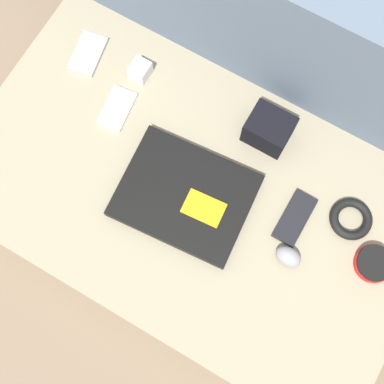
# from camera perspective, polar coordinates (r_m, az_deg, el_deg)

# --- Properties ---
(ground_plane) EXTENTS (8.00, 8.00, 0.00)m
(ground_plane) POSITION_cam_1_polar(r_m,az_deg,el_deg) (1.32, 0.00, -1.32)
(ground_plane) COLOR #7A6651
(couch_seat) EXTENTS (1.08, 0.63, 0.10)m
(couch_seat) POSITION_cam_1_polar(r_m,az_deg,el_deg) (1.28, 0.00, -0.80)
(couch_seat) COLOR gray
(couch_seat) RESTS_ON ground_plane
(couch_backrest) EXTENTS (1.08, 0.20, 0.45)m
(couch_backrest) POSITION_cam_1_polar(r_m,az_deg,el_deg) (1.27, 9.85, 17.19)
(couch_backrest) COLOR slate
(couch_backrest) RESTS_ON ground_plane
(laptop) EXTENTS (0.31, 0.26, 0.03)m
(laptop) POSITION_cam_1_polar(r_m,az_deg,el_deg) (1.21, -0.71, -0.41)
(laptop) COLOR black
(laptop) RESTS_ON couch_seat
(computer_mouse) EXTENTS (0.06, 0.04, 0.04)m
(computer_mouse) POSITION_cam_1_polar(r_m,az_deg,el_deg) (1.20, 10.24, -6.80)
(computer_mouse) COLOR gray
(computer_mouse) RESTS_ON couch_seat
(speaker_puck) EXTENTS (0.08, 0.08, 0.03)m
(speaker_puck) POSITION_cam_1_polar(r_m,az_deg,el_deg) (1.25, 18.84, -7.23)
(speaker_puck) COLOR red
(speaker_puck) RESTS_ON couch_seat
(phone_silver) EXTENTS (0.06, 0.12, 0.01)m
(phone_silver) POSITION_cam_1_polar(r_m,az_deg,el_deg) (1.23, 10.90, -2.75)
(phone_silver) COLOR black
(phone_silver) RESTS_ON couch_seat
(phone_black) EXTENTS (0.07, 0.11, 0.01)m
(phone_black) POSITION_cam_1_polar(r_m,az_deg,el_deg) (1.30, -7.96, 8.81)
(phone_black) COLOR silver
(phone_black) RESTS_ON couch_seat
(phone_small) EXTENTS (0.08, 0.12, 0.01)m
(phone_small) POSITION_cam_1_polar(r_m,az_deg,el_deg) (1.38, -11.04, 14.27)
(phone_small) COLOR #B7B7BC
(phone_small) RESTS_ON couch_seat
(camera_pouch) EXTENTS (0.10, 0.08, 0.08)m
(camera_pouch) POSITION_cam_1_polar(r_m,az_deg,el_deg) (1.25, 8.19, 6.62)
(camera_pouch) COLOR black
(camera_pouch) RESTS_ON couch_seat
(charger_brick) EXTENTS (0.04, 0.05, 0.04)m
(charger_brick) POSITION_cam_1_polar(r_m,az_deg,el_deg) (1.32, -5.55, 12.79)
(charger_brick) COLOR silver
(charger_brick) RESTS_ON couch_seat
(cable_coil) EXTENTS (0.10, 0.10, 0.02)m
(cable_coil) POSITION_cam_1_polar(r_m,az_deg,el_deg) (1.26, 16.59, -2.78)
(cable_coil) COLOR black
(cable_coil) RESTS_ON couch_seat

